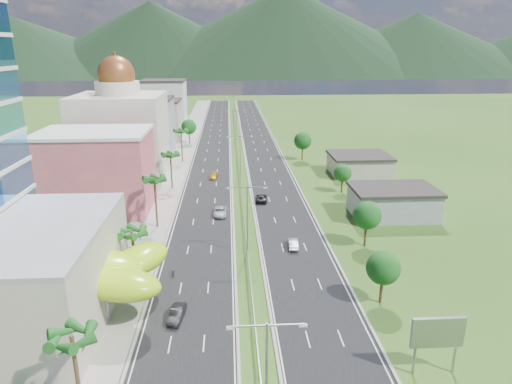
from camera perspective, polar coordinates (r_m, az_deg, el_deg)
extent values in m
plane|color=#2D5119|center=(62.27, -0.66, -11.71)|extent=(500.00, 500.00, 0.00)
cube|color=black|center=(147.46, -5.34, 5.69)|extent=(11.00, 260.00, 0.04)
cube|color=black|center=(147.72, 0.51, 5.78)|extent=(11.00, 260.00, 0.04)
cube|color=gray|center=(148.07, -9.03, 5.61)|extent=(7.00, 260.00, 0.12)
cube|color=gray|center=(129.71, -2.25, 4.35)|extent=(0.08, 216.00, 0.28)
cube|color=gray|center=(230.18, -2.85, 10.16)|extent=(0.10, 0.12, 0.70)
cylinder|color=gray|center=(38.57, 1.31, -22.88)|extent=(0.20, 0.20, 11.00)
cube|color=gray|center=(35.28, -1.05, -16.43)|extent=(2.88, 0.12, 0.12)
cube|color=gray|center=(35.49, 3.79, -16.24)|extent=(2.88, 0.12, 0.12)
cube|color=silver|center=(35.31, -3.22, -16.61)|extent=(0.60, 0.25, 0.18)
cube|color=silver|center=(35.71, 5.91, -16.25)|extent=(0.60, 0.25, 0.18)
cylinder|color=gray|center=(68.95, -1.09, -3.62)|extent=(0.20, 0.20, 11.00)
cube|color=gray|center=(67.16, -2.35, 0.57)|extent=(2.88, 0.12, 0.12)
cube|color=gray|center=(67.27, 0.11, 0.61)|extent=(2.88, 0.12, 0.12)
cube|color=silver|center=(67.18, -3.44, 0.47)|extent=(0.60, 0.25, 0.18)
cube|color=silver|center=(67.39, 1.19, 0.55)|extent=(0.60, 0.25, 0.18)
cylinder|color=gray|center=(107.18, -2.01, 4.18)|extent=(0.20, 0.20, 11.00)
cube|color=gray|center=(106.04, -2.82, 6.95)|extent=(2.88, 0.12, 0.12)
cube|color=gray|center=(106.11, -1.25, 6.97)|extent=(2.88, 0.12, 0.12)
cube|color=silver|center=(106.05, -3.52, 6.88)|extent=(0.60, 0.25, 0.18)
cube|color=silver|center=(106.18, -0.56, 6.93)|extent=(0.60, 0.25, 0.18)
cylinder|color=gray|center=(151.29, -2.48, 8.17)|extent=(0.20, 0.20, 11.00)
cube|color=gray|center=(150.48, -3.06, 10.15)|extent=(2.88, 0.12, 0.12)
cube|color=gray|center=(150.53, -1.95, 10.16)|extent=(2.88, 0.12, 0.12)
cube|color=silver|center=(150.49, -3.56, 10.10)|extent=(0.60, 0.25, 0.18)
cube|color=silver|center=(150.58, -1.45, 10.13)|extent=(0.60, 0.25, 0.18)
cylinder|color=gray|center=(195.80, -2.74, 10.35)|extent=(0.20, 0.20, 11.00)
cube|color=gray|center=(195.18, -3.20, 11.88)|extent=(2.88, 0.12, 0.12)
cube|color=gray|center=(195.22, -2.33, 11.90)|extent=(2.88, 0.12, 0.12)
cube|color=silver|center=(195.18, -3.58, 11.85)|extent=(0.60, 0.25, 0.18)
cube|color=silver|center=(195.26, -1.95, 11.87)|extent=(0.60, 0.25, 0.18)
cylinder|color=gray|center=(63.23, -23.27, -10.74)|extent=(0.50, 0.50, 4.00)
cylinder|color=gray|center=(57.01, -18.11, -13.36)|extent=(0.50, 0.50, 4.00)
cylinder|color=gray|center=(55.75, -22.99, -14.71)|extent=(0.50, 0.50, 4.00)
cylinder|color=gray|center=(60.78, -15.11, -11.02)|extent=(0.50, 0.50, 4.00)
cube|color=#BC4D61|center=(92.76, -19.28, 2.30)|extent=(20.00, 15.00, 15.00)
cube|color=beige|center=(113.96, -16.42, 6.60)|extent=(20.00, 20.00, 20.00)
cylinder|color=beige|center=(112.45, -16.93, 12.35)|extent=(10.00, 10.00, 3.00)
sphere|color=brown|center=(112.25, -17.07, 13.87)|extent=(8.40, 8.40, 8.40)
cube|color=gray|center=(138.23, -13.74, 7.82)|extent=(16.00, 15.00, 16.00)
cube|color=#A99D8B|center=(159.89, -12.37, 8.66)|extent=(16.00, 15.00, 13.00)
cube|color=silver|center=(182.11, -11.36, 10.58)|extent=(16.00, 15.00, 18.00)
cylinder|color=gray|center=(49.59, 19.15, -19.20)|extent=(0.24, 0.24, 3.20)
cylinder|color=gray|center=(51.14, 23.52, -18.50)|extent=(0.24, 0.24, 3.20)
cube|color=#D85919|center=(48.66, 21.78, -16.00)|extent=(5.20, 0.35, 3.20)
cube|color=gray|center=(89.40, 16.73, -1.37)|extent=(15.00, 10.00, 5.00)
cube|color=#A99D8B|center=(117.42, 12.76, 3.29)|extent=(14.00, 12.00, 4.40)
cylinder|color=#47301C|center=(43.54, -21.40, -20.94)|extent=(0.36, 0.36, 8.50)
cylinder|color=#47301C|center=(63.58, -15.00, -7.90)|extent=(0.36, 0.36, 7.50)
cylinder|color=#47301C|center=(81.54, -12.40, -1.37)|extent=(0.36, 0.36, 9.00)
cylinder|color=#47301C|center=(103.48, -10.54, 2.53)|extent=(0.36, 0.36, 8.00)
cylinder|color=#47301C|center=(127.56, -9.26, 5.65)|extent=(0.36, 0.36, 8.80)
cylinder|color=#47301C|center=(152.35, -8.34, 6.90)|extent=(0.40, 0.40, 4.90)
sphere|color=#1A551B|center=(151.80, -8.40, 8.07)|extent=(4.90, 4.90, 4.90)
cylinder|color=#47301C|center=(59.80, 15.41, -11.44)|extent=(0.40, 0.40, 4.20)
sphere|color=#1A551B|center=(58.56, 15.62, -9.13)|extent=(4.20, 4.20, 4.20)
cylinder|color=#47301C|center=(75.15, 13.54, -4.94)|extent=(0.40, 0.40, 4.55)
sphere|color=#1A551B|center=(74.09, 13.70, -2.85)|extent=(4.55, 4.55, 4.55)
cylinder|color=#47301C|center=(101.46, 10.69, 1.00)|extent=(0.40, 0.40, 3.85)
sphere|color=#1A551B|center=(100.79, 10.77, 2.35)|extent=(3.85, 3.85, 3.85)
cylinder|color=#47301C|center=(128.97, 5.81, 5.03)|extent=(0.40, 0.40, 4.90)
sphere|color=#1A551B|center=(128.32, 5.86, 6.41)|extent=(4.90, 4.90, 4.90)
imported|color=black|center=(56.07, -9.87, -14.75)|extent=(2.07, 4.41, 1.40)
imported|color=#B9BBC2|center=(86.77, -4.51, -2.44)|extent=(2.52, 5.24, 1.44)
imported|color=orange|center=(111.00, -5.29, 2.01)|extent=(2.35, 4.54, 1.26)
imported|color=#B4B6BD|center=(73.20, 4.67, -6.41)|extent=(1.78, 4.32, 1.39)
imported|color=black|center=(94.31, 0.67, -0.74)|extent=(2.67, 5.10, 1.37)
imported|color=black|center=(65.46, -10.29, -9.78)|extent=(0.79, 2.04, 1.27)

